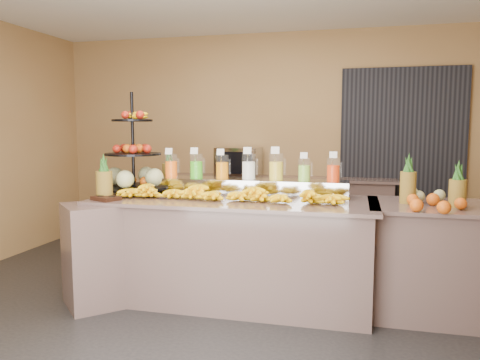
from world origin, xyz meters
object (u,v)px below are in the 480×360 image
at_px(pitcher_tray, 249,187).
at_px(fruit_stand, 138,168).
at_px(condiment_caddy, 106,198).
at_px(right_fruit_pile, 431,197).
at_px(oven_warmer, 239,162).
at_px(banana_heap, 227,192).

xyz_separation_m(pitcher_tray, fruit_stand, (-1.07, -0.14, 0.17)).
bearing_deg(condiment_caddy, right_fruit_pile, 6.44).
bearing_deg(oven_warmer, pitcher_tray, -71.14).
bearing_deg(pitcher_tray, condiment_caddy, -151.08).
bearing_deg(oven_warmer, right_fruit_pile, -42.12).
bearing_deg(pitcher_tray, fruit_stand, -172.79).
distance_m(pitcher_tray, right_fruit_pile, 1.60).
xyz_separation_m(fruit_stand, oven_warmer, (0.55, 1.81, -0.06)).
height_order(right_fruit_pile, oven_warmer, oven_warmer).
xyz_separation_m(pitcher_tray, oven_warmer, (-0.52, 1.67, 0.11)).
distance_m(banana_heap, oven_warmer, 2.06).
relative_size(banana_heap, right_fruit_pile, 4.13).
relative_size(pitcher_tray, condiment_caddy, 8.17).
relative_size(pitcher_tray, right_fruit_pile, 3.69).
bearing_deg(fruit_stand, oven_warmer, 77.48).
xyz_separation_m(pitcher_tray, banana_heap, (-0.12, -0.35, -0.01)).
bearing_deg(oven_warmer, fruit_stand, -105.30).
height_order(fruit_stand, right_fruit_pile, fruit_stand).
bearing_deg(banana_heap, oven_warmer, 101.26).
bearing_deg(condiment_caddy, banana_heap, 15.39).
bearing_deg(banana_heap, condiment_caddy, -164.61).
xyz_separation_m(condiment_caddy, oven_warmer, (0.62, 2.30, 0.17)).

